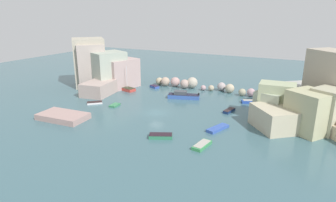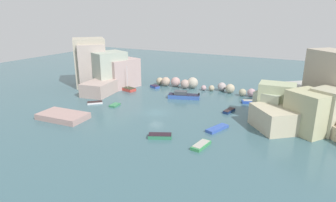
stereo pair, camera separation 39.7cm
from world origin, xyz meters
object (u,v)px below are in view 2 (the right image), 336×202
Objects in this scene: moored_boat_4 at (250,102)px; moored_boat_9 at (155,87)px; moored_boat_1 at (229,111)px; moored_boat_3 at (201,145)px; stone_dock at (63,116)px; moored_boat_2 at (183,96)px; channel_buoy at (184,94)px; moored_boat_8 at (160,136)px; moored_boat_7 at (115,105)px; moored_boat_6 at (217,128)px; moored_boat_5 at (95,103)px; moored_boat_0 at (128,89)px.

moored_boat_4 is 24.33m from moored_boat_9.
moored_boat_1 is at bearing -132.14° from moored_boat_4.
moored_boat_4 is (1.44, 24.15, 0.06)m from moored_boat_3.
moored_boat_2 reaches higher than stone_dock.
channel_buoy is (12.56, 24.55, -0.26)m from stone_dock.
moored_boat_1 is 0.85× the size of moored_boat_8.
moored_boat_4 is 1.26× the size of moored_boat_9.
moored_boat_1 is 1.19× the size of moored_boat_9.
moored_boat_3 is 1.55× the size of moored_boat_7.
moored_boat_6 is (0.82, -9.47, -0.03)m from moored_boat_1.
moored_boat_6 is at bearing -100.25° from moored_boat_7.
moored_boat_9 is (-24.26, 1.81, -0.02)m from moored_boat_4.
moored_boat_8 is at bearing -125.02° from moored_boat_7.
moored_boat_1 is 27.68m from moored_boat_5.
moored_boat_1 is at bearing -169.54° from moored_boat_3.
moored_boat_0 reaches higher than moored_boat_6.
moored_boat_2 is 1.90× the size of moored_boat_3.
moored_boat_4 is at bearing -14.20° from moored_boat_5.
moored_boat_8 is (19.47, 1.00, -0.22)m from stone_dock.
moored_boat_1 is 17.61m from moored_boat_8.
moored_boat_2 is at bearing -46.08° from moored_boat_7.
moored_boat_5 is (-14.85, -12.12, -0.44)m from moored_boat_2.
stone_dock is 2.63× the size of moored_boat_1.
moored_boat_5 is at bearing 93.70° from moored_boat_7.
stone_dock is 30.89m from moored_boat_1.
moored_boat_1 is at bearing 142.27° from moored_boat_2.
moored_boat_5 is 1.15× the size of moored_boat_9.
moored_boat_0 is 29.02m from moored_boat_4.
moored_boat_4 is 25.52m from moored_boat_8.
stone_dock is 27.21m from moored_boat_9.
moored_boat_2 is 18.59m from moored_boat_6.
moored_boat_5 is at bearing -79.06° from moored_boat_9.
moored_boat_1 is 0.94× the size of moored_boat_4.
moored_boat_7 is (-24.08, -14.79, -0.14)m from moored_boat_4.
moored_boat_9 is at bearing -130.94° from moored_boat_3.
moored_boat_4 is at bearing 21.30° from moored_boat_9.
moored_boat_5 is 4.74m from moored_boat_7.
moored_boat_1 is at bearing -25.96° from moored_boat_5.
moored_boat_5 is 0.82× the size of moored_boat_8.
moored_boat_8 is 30.58m from moored_boat_9.
moored_boat_0 is at bearing 161.34° from moored_boat_4.
moored_boat_7 is at bearing 103.66° from moored_boat_6.
channel_buoy is at bearing -142.18° from moored_boat_3.
moored_boat_6 is 9.80m from moored_boat_8.
moored_boat_2 is at bearing 81.13° from moored_boat_1.
moored_boat_1 reaches higher than moored_boat_5.
channel_buoy is 0.14× the size of moored_boat_8.
moored_boat_8 is (20.62, -8.72, 0.10)m from moored_boat_5.
moored_boat_7 is at bearing 71.21° from stone_dock.
moored_boat_6 is at bearing 167.62° from moored_boat_0.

